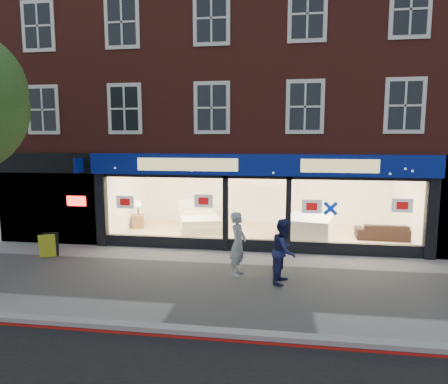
% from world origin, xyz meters
% --- Properties ---
extents(ground, '(120.00, 120.00, 0.00)m').
position_xyz_m(ground, '(0.00, 0.00, 0.00)').
color(ground, gray).
rests_on(ground, ground).
extents(kerb_line, '(60.00, 0.10, 0.01)m').
position_xyz_m(kerb_line, '(0.00, -3.10, 0.01)').
color(kerb_line, '#8C0A07').
rests_on(kerb_line, ground).
extents(kerb_stone, '(60.00, 0.25, 0.12)m').
position_xyz_m(kerb_stone, '(0.00, -2.90, 0.06)').
color(kerb_stone, gray).
rests_on(kerb_stone, ground).
extents(showroom_floor, '(11.00, 4.50, 0.10)m').
position_xyz_m(showroom_floor, '(0.00, 5.25, 0.05)').
color(showroom_floor, tan).
rests_on(showroom_floor, ground).
extents(building, '(19.00, 8.26, 10.30)m').
position_xyz_m(building, '(-0.02, 6.93, 6.67)').
color(building, maroon).
rests_on(building, ground).
extents(display_bed, '(2.13, 2.37, 1.12)m').
position_xyz_m(display_bed, '(-2.48, 5.53, 0.42)').
color(display_bed, silver).
rests_on(display_bed, showroom_floor).
extents(bedside_table, '(0.57, 0.57, 0.55)m').
position_xyz_m(bedside_table, '(-5.10, 5.55, 0.38)').
color(bedside_table, brown).
rests_on(bedside_table, showroom_floor).
extents(mattress_stack, '(1.99, 2.32, 0.80)m').
position_xyz_m(mattress_stack, '(1.86, 4.84, 0.50)').
color(mattress_stack, white).
rests_on(mattress_stack, showroom_floor).
extents(sofa, '(2.05, 0.85, 0.59)m').
position_xyz_m(sofa, '(4.60, 5.02, 0.40)').
color(sofa, black).
rests_on(sofa, showroom_floor).
extents(a_board, '(0.60, 0.51, 0.78)m').
position_xyz_m(a_board, '(-6.58, 1.42, 0.39)').
color(a_board, gold).
rests_on(a_board, ground).
extents(pedestrian_grey, '(0.55, 0.73, 1.79)m').
position_xyz_m(pedestrian_grey, '(-0.35, 0.63, 0.89)').
color(pedestrian_grey, '#A5A8AC').
rests_on(pedestrian_grey, ground).
extents(pedestrian_blue, '(0.83, 0.97, 1.72)m').
position_xyz_m(pedestrian_blue, '(0.92, 0.22, 0.86)').
color(pedestrian_blue, '#1B1F4D').
rests_on(pedestrian_blue, ground).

